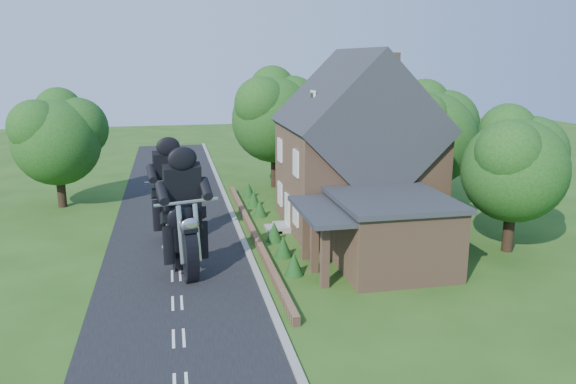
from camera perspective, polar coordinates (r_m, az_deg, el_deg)
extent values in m
plane|color=#264A15|center=(26.41, -11.29, -8.37)|extent=(120.00, 120.00, 0.00)
cube|color=black|center=(26.41, -11.30, -8.35)|extent=(7.00, 80.00, 0.02)
cube|color=gray|center=(26.63, -3.36, -7.79)|extent=(0.30, 80.00, 0.12)
cube|color=#855F44|center=(31.34, -3.55, -4.21)|extent=(0.30, 22.00, 0.40)
cube|color=#855F44|center=(32.97, 6.85, 1.64)|extent=(8.00, 8.00, 6.00)
cube|color=#26282D|center=(32.50, 7.00, 6.83)|extent=(8.48, 8.64, 8.48)
cube|color=#855F44|center=(32.99, 10.53, 12.38)|extent=(0.60, 0.90, 1.60)
cube|color=white|center=(31.62, 2.55, 9.46)|extent=(0.12, 0.80, 0.90)
cube|color=black|center=(31.60, 2.44, 9.46)|extent=(0.04, 0.55, 0.65)
cube|color=white|center=(32.39, -0.08, -2.02)|extent=(0.10, 1.10, 2.10)
cube|color=gray|center=(32.58, -0.66, -3.58)|extent=(0.80, 1.60, 0.30)
cube|color=gray|center=(32.51, -1.53, -3.76)|extent=(0.80, 1.60, 0.15)
cube|color=white|center=(30.17, 0.77, -2.11)|extent=(0.10, 1.10, 1.40)
cube|color=black|center=(30.17, 0.74, -2.11)|extent=(0.04, 0.92, 1.22)
cube|color=white|center=(34.34, -0.82, -0.18)|extent=(0.10, 1.10, 1.40)
cube|color=black|center=(34.34, -0.86, -0.18)|extent=(0.04, 0.92, 1.22)
cube|color=white|center=(29.56, 0.79, 2.94)|extent=(0.10, 1.10, 1.40)
cube|color=black|center=(29.56, 0.75, 2.93)|extent=(0.04, 0.92, 1.22)
cube|color=white|center=(33.80, -0.84, 4.27)|extent=(0.10, 1.10, 1.40)
cube|color=black|center=(33.80, -0.87, 4.27)|extent=(0.04, 0.92, 1.22)
cube|color=#855F44|center=(26.99, 10.35, -4.23)|extent=(5.00, 5.60, 3.20)
cube|color=#26282D|center=(26.53, 10.50, -0.69)|extent=(5.30, 5.94, 0.24)
cube|color=#26282D|center=(25.62, 4.03, -1.85)|extent=(2.60, 5.32, 0.22)
cube|color=#855F44|center=(24.29, 3.76, -6.56)|extent=(0.35, 0.35, 2.80)
cube|color=#855F44|center=(25.93, 2.69, -5.23)|extent=(0.35, 0.35, 2.80)
cube|color=#855F44|center=(27.59, 1.76, -4.06)|extent=(0.35, 0.35, 2.80)
cylinder|color=black|center=(30.96, 21.89, -3.09)|extent=(0.56, 0.56, 2.80)
sphere|color=#194213|center=(30.32, 22.35, 2.05)|extent=(5.20, 5.20, 5.20)
sphere|color=#194213|center=(31.27, 23.73, 3.70)|extent=(3.74, 3.74, 3.74)
sphere|color=#194213|center=(29.00, 21.89, 3.70)|extent=(3.22, 3.22, 3.22)
sphere|color=#194213|center=(30.95, 21.74, 5.74)|extent=(2.86, 2.86, 2.86)
cylinder|color=black|center=(37.81, 14.23, 0.52)|extent=(0.56, 0.56, 3.00)
sphere|color=#194213|center=(37.25, 14.51, 5.25)|extent=(6.00, 6.00, 6.00)
sphere|color=#194213|center=(38.28, 16.02, 6.73)|extent=(4.32, 4.32, 4.32)
sphere|color=#194213|center=(35.85, 13.73, 6.92)|extent=(3.72, 3.72, 3.72)
sphere|color=#194213|center=(38.14, 14.03, 8.64)|extent=(3.30, 3.30, 3.30)
cylinder|color=black|center=(43.60, 7.00, 2.93)|extent=(0.56, 0.56, 3.60)
sphere|color=#194213|center=(43.08, 7.15, 7.88)|extent=(7.20, 7.20, 7.20)
sphere|color=#194213|center=(44.21, 8.90, 9.37)|extent=(5.18, 5.18, 5.18)
sphere|color=#194213|center=(41.54, 6.02, 9.70)|extent=(4.46, 4.46, 4.46)
sphere|color=#194213|center=(44.30, 6.76, 11.31)|extent=(3.96, 3.96, 3.96)
cylinder|color=black|center=(43.06, -1.02, 2.76)|extent=(0.56, 0.56, 3.40)
sphere|color=#194213|center=(42.55, -1.04, 7.34)|extent=(6.40, 6.40, 6.40)
sphere|color=#194213|center=(43.37, 0.68, 8.74)|extent=(4.61, 4.61, 4.61)
sphere|color=#194213|center=(41.29, -2.34, 8.93)|extent=(3.97, 3.97, 3.97)
sphere|color=#194213|center=(43.64, -1.25, 10.45)|extent=(3.52, 3.52, 3.52)
cylinder|color=black|center=(40.08, -21.73, 0.54)|extent=(0.56, 0.56, 2.80)
sphere|color=#194213|center=(39.57, -22.10, 4.70)|extent=(5.60, 5.60, 5.60)
sphere|color=#194213|center=(39.81, -20.28, 6.12)|extent=(4.03, 4.03, 4.03)
sphere|color=#194213|center=(38.81, -23.88, 6.05)|extent=(3.47, 3.47, 3.47)
sphere|color=#194213|center=(40.43, -21.93, 7.68)|extent=(3.08, 3.08, 3.08)
cone|color=#123B13|center=(25.81, 0.62, -7.31)|extent=(0.90, 0.90, 1.10)
cone|color=#123B13|center=(28.11, -0.49, -5.54)|extent=(0.90, 0.90, 1.10)
cone|color=#123B13|center=(30.44, -1.41, -4.03)|extent=(0.90, 0.90, 1.10)
cone|color=#123B13|center=(35.18, -2.89, -1.63)|extent=(0.90, 0.90, 1.10)
cone|color=#123B13|center=(37.57, -3.49, -0.65)|extent=(0.90, 0.90, 1.10)
cone|color=#123B13|center=(39.97, -4.01, 0.20)|extent=(0.90, 0.90, 1.10)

